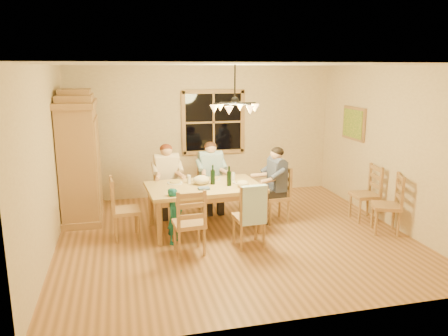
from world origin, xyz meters
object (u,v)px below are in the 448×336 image
object	(u,v)px
child	(175,216)
chair_spare_back	(364,203)
dining_table	(204,191)
chair_near_right	(249,227)
chair_far_right	(211,196)
adult_slate_man	(276,175)
adult_plaid_man	(211,168)
wine_bottle_a	(213,175)
chair_spare_front	(385,215)
chandelier	(235,107)
wine_bottle_b	(229,176)
chair_end_right	(275,205)
chair_near_left	(189,233)
chair_end_left	(126,220)
armoire	(80,160)
chair_far_left	(168,200)
adult_woman	(167,171)

from	to	relation	value
child	chair_spare_back	distance (m)	3.42
dining_table	chair_near_right	world-z (taller)	chair_near_right
chair_far_right	adult_slate_man	size ratio (longest dim) A/B	1.13
adult_plaid_man	adult_slate_man	distance (m)	1.27
dining_table	chair_near_right	distance (m)	1.05
chair_far_right	adult_plaid_man	world-z (taller)	adult_plaid_man
dining_table	adult_plaid_man	bearing A→B (deg)	71.48
chair_near_right	wine_bottle_a	world-z (taller)	wine_bottle_a
child	chair_spare_front	xyz separation A→B (m)	(3.41, -0.36, -0.14)
chandelier	wine_bottle_b	distance (m)	1.19
chair_end_right	chair_spare_front	size ratio (longest dim) A/B	1.00
adult_plaid_man	child	size ratio (longest dim) A/B	1.00
chair_near_left	chair_spare_front	xyz separation A→B (m)	(3.26, 0.06, 0.00)
adult_plaid_man	child	distance (m)	1.67
adult_slate_man	chair_end_right	bearing A→B (deg)	176.14
child	chair_spare_front	size ratio (longest dim) A/B	0.88
chair_end_left	adult_slate_man	bearing A→B (deg)	90.00
armoire	chair_near_right	xyz separation A→B (m)	(2.54, -1.95, -0.75)
wine_bottle_b	child	xyz separation A→B (m)	(-0.95, -0.37, -0.49)
chair_near_left	dining_table	bearing A→B (deg)	62.10
chair_end_left	chair_end_right	world-z (taller)	same
chair_far_right	chair_end_right	world-z (taller)	same
adult_plaid_man	chair_far_left	bearing A→B (deg)	0.00
armoire	chair_end_right	world-z (taller)	armoire
armoire	chair_end_right	size ratio (longest dim) A/B	2.32
wine_bottle_a	chair_spare_front	size ratio (longest dim) A/B	0.33
adult_woman	armoire	bearing A→B (deg)	-14.10
wine_bottle_a	chandelier	bearing A→B (deg)	-61.55
chair_end_right	chair_spare_back	xyz separation A→B (m)	(1.57, -0.28, 0.00)
armoire	chair_far_left	bearing A→B (deg)	-10.23
chair_near_left	child	world-z (taller)	chair_near_left
chair_near_left	adult_woman	xyz separation A→B (m)	(-0.12, 1.75, 0.54)
chair_far_left	chair_spare_front	distance (m)	3.77
chandelier	chair_far_right	size ratio (longest dim) A/B	0.78
chair_near_left	chair_spare_front	size ratio (longest dim) A/B	1.00
dining_table	child	size ratio (longest dim) A/B	2.20
dining_table	wine_bottle_a	bearing A→B (deg)	17.60
chair_far_right	wine_bottle_b	size ratio (longest dim) A/B	3.00
chandelier	dining_table	distance (m)	1.53
armoire	adult_slate_man	distance (m)	3.46
chair_end_right	chair_spare_back	bearing A→B (deg)	-103.98
chair_far_left	adult_woman	bearing A→B (deg)	176.14
dining_table	chandelier	bearing A→B (deg)	-45.32
chair_near_left	adult_slate_man	world-z (taller)	adult_slate_man
chair_spare_front	chair_spare_back	distance (m)	0.65
chair_near_right	chair_end_left	bearing A→B (deg)	153.43
chair_near_left	adult_plaid_man	bearing A→B (deg)	64.80
chair_far_left	adult_slate_man	xyz separation A→B (m)	(1.80, -0.75, 0.54)
chair_near_right	chair_end_left	world-z (taller)	same
chair_spare_back	chair_near_left	bearing A→B (deg)	105.38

